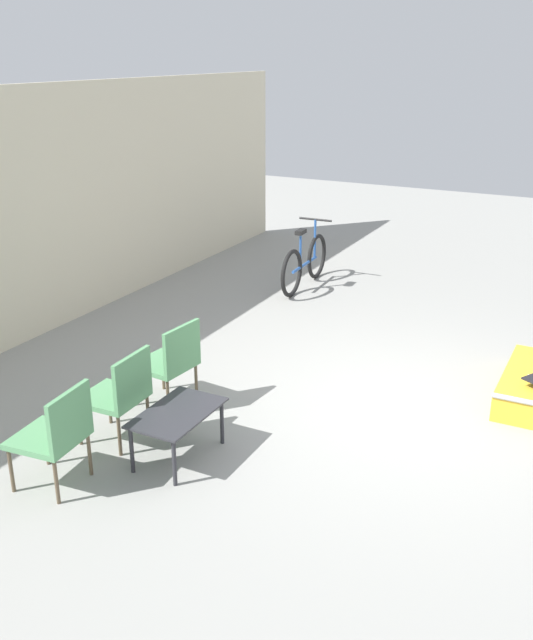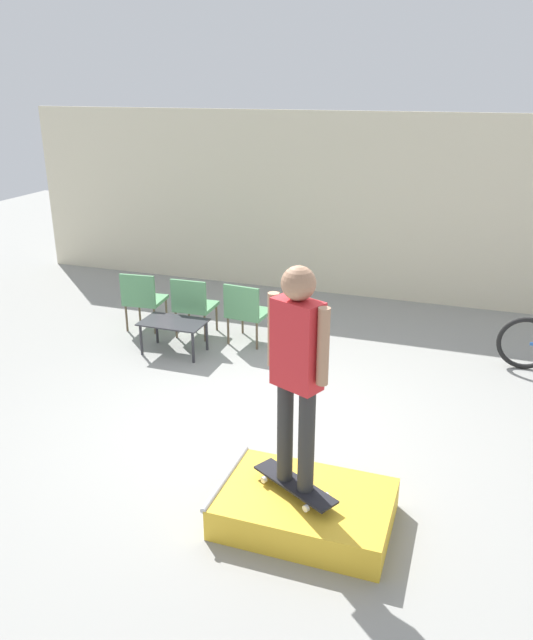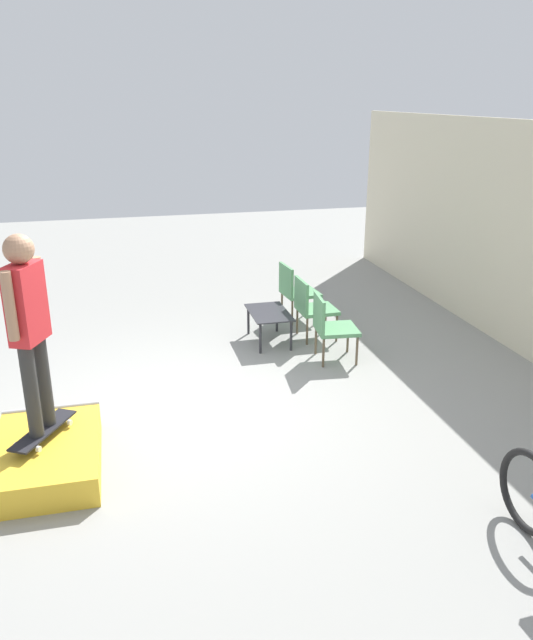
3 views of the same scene
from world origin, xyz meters
name	(u,v)px [view 3 (image 3 of 3)]	position (x,y,z in m)	size (l,w,h in m)	color
ground_plane	(181,411)	(0.00, 0.00, 0.00)	(24.00, 24.00, 0.00)	gray
skate_ramp_box	(47,456)	(0.84, -1.33, 0.14)	(1.43, 0.95, 0.31)	gold
skateboard_on_ramp	(44,430)	(0.76, -1.34, 0.36)	(0.79, 0.57, 0.07)	black
person_skater	(28,318)	(0.76, -1.34, 1.47)	(0.53, 0.34, 1.83)	#2D2D2D
coffee_table	(269,316)	(-1.77, 1.44, 0.39)	(0.86, 0.53, 0.45)	#2D2D33
patio_chair_left	(295,289)	(-2.57, 2.06, 0.50)	(0.57, 0.57, 0.88)	brown
patio_chair_center	(311,305)	(-1.76, 2.06, 0.50)	(0.54, 0.54, 0.88)	brown
patio_chair_right	(330,324)	(-0.96, 2.06, 0.50)	(0.57, 0.57, 0.88)	brown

